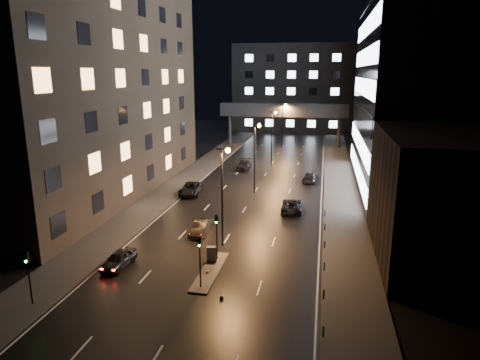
{
  "coord_description": "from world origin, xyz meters",
  "views": [
    {
      "loc": [
        9.62,
        -31.53,
        17.21
      ],
      "look_at": [
        -0.5,
        19.66,
        4.0
      ],
      "focal_mm": 32.0,
      "sensor_mm": 36.0,
      "label": 1
    }
  ],
  "objects_px": {
    "car_toward_b": "(310,177)",
    "car_away_c": "(191,189)",
    "car_away_b": "(201,227)",
    "car_away_a": "(119,259)",
    "utility_cabinet": "(212,254)",
    "car_toward_a": "(292,205)",
    "car_away_d": "(244,165)"
  },
  "relations": [
    {
      "from": "car_away_a",
      "to": "utility_cabinet",
      "type": "relative_size",
      "value": 3.14
    },
    {
      "from": "car_toward_a",
      "to": "car_toward_b",
      "type": "xyz_separation_m",
      "value": [
        1.74,
        15.77,
        -0.01
      ]
    },
    {
      "from": "car_toward_a",
      "to": "utility_cabinet",
      "type": "distance_m",
      "value": 17.72
    },
    {
      "from": "car_away_a",
      "to": "car_toward_a",
      "type": "xyz_separation_m",
      "value": [
        14.15,
        19.25,
        0.03
      ]
    },
    {
      "from": "utility_cabinet",
      "to": "car_toward_a",
      "type": "bearing_deg",
      "value": 52.65
    },
    {
      "from": "car_away_d",
      "to": "car_toward_b",
      "type": "relative_size",
      "value": 1.05
    },
    {
      "from": "car_away_a",
      "to": "car_away_c",
      "type": "bearing_deg",
      "value": 97.6
    },
    {
      "from": "car_away_d",
      "to": "car_away_a",
      "type": "bearing_deg",
      "value": -99.24
    },
    {
      "from": "car_away_a",
      "to": "utility_cabinet",
      "type": "distance_m",
      "value": 8.42
    },
    {
      "from": "car_toward_a",
      "to": "car_toward_b",
      "type": "height_order",
      "value": "car_toward_a"
    },
    {
      "from": "car_away_a",
      "to": "car_away_b",
      "type": "distance_m",
      "value": 10.59
    },
    {
      "from": "car_toward_b",
      "to": "utility_cabinet",
      "type": "height_order",
      "value": "utility_cabinet"
    },
    {
      "from": "utility_cabinet",
      "to": "car_away_b",
      "type": "bearing_deg",
      "value": 96.96
    },
    {
      "from": "car_toward_b",
      "to": "car_away_a",
      "type": "bearing_deg",
      "value": 71.35
    },
    {
      "from": "car_toward_a",
      "to": "car_away_c",
      "type": "bearing_deg",
      "value": -20.29
    },
    {
      "from": "car_away_b",
      "to": "car_away_d",
      "type": "xyz_separation_m",
      "value": [
        -1.34,
        32.55,
        0.04
      ]
    },
    {
      "from": "car_away_c",
      "to": "utility_cabinet",
      "type": "distance_m",
      "value": 23.3
    },
    {
      "from": "car_toward_b",
      "to": "car_away_c",
      "type": "bearing_deg",
      "value": 38.65
    },
    {
      "from": "car_toward_a",
      "to": "utility_cabinet",
      "type": "bearing_deg",
      "value": 67.65
    },
    {
      "from": "car_away_a",
      "to": "car_toward_a",
      "type": "bearing_deg",
      "value": 59.29
    },
    {
      "from": "car_away_d",
      "to": "car_away_b",
      "type": "bearing_deg",
      "value": -91.86
    },
    {
      "from": "car_away_a",
      "to": "utility_cabinet",
      "type": "height_order",
      "value": "utility_cabinet"
    },
    {
      "from": "car_toward_b",
      "to": "car_toward_a",
      "type": "bearing_deg",
      "value": 89.46
    },
    {
      "from": "car_away_d",
      "to": "car_toward_a",
      "type": "xyz_separation_m",
      "value": [
        10.47,
        -22.62,
        -0.03
      ]
    },
    {
      "from": "car_away_b",
      "to": "utility_cabinet",
      "type": "bearing_deg",
      "value": -66.53
    },
    {
      "from": "car_away_a",
      "to": "car_away_b",
      "type": "xyz_separation_m",
      "value": [
        5.02,
        9.32,
        0.02
      ]
    },
    {
      "from": "car_away_b",
      "to": "car_away_c",
      "type": "xyz_separation_m",
      "value": [
        -5.87,
        14.87,
        0.07
      ]
    },
    {
      "from": "car_away_b",
      "to": "car_away_c",
      "type": "distance_m",
      "value": 15.99
    },
    {
      "from": "car_away_a",
      "to": "car_away_b",
      "type": "bearing_deg",
      "value": 67.29
    },
    {
      "from": "car_away_a",
      "to": "car_toward_a",
      "type": "distance_m",
      "value": 23.89
    },
    {
      "from": "car_away_a",
      "to": "car_away_c",
      "type": "distance_m",
      "value": 24.21
    },
    {
      "from": "car_away_a",
      "to": "car_toward_b",
      "type": "height_order",
      "value": "car_toward_b"
    }
  ]
}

